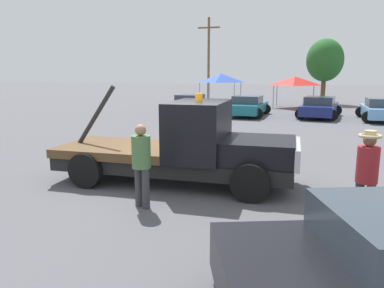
{
  "coord_description": "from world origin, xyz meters",
  "views": [
    {
      "loc": [
        3.32,
        -8.88,
        2.85
      ],
      "look_at": [
        0.5,
        0.0,
        1.05
      ],
      "focal_mm": 35.0,
      "sensor_mm": 36.0,
      "label": 1
    }
  ],
  "objects_px": {
    "person_at_hood": "(142,160)",
    "tow_truck": "(188,149)",
    "person_near_truck": "(367,171)",
    "parked_car_teal": "(248,106)",
    "utility_pole": "(209,57)",
    "parked_car_navy": "(319,107)",
    "parked_car_charcoal": "(191,104)",
    "canopy_tent_red": "(295,81)",
    "parked_car_skyblue": "(380,110)",
    "canopy_tent_blue": "(221,78)",
    "tree_left": "(325,60)"
  },
  "relations": [
    {
      "from": "canopy_tent_red",
      "to": "utility_pole",
      "type": "distance_m",
      "value": 10.47
    },
    {
      "from": "parked_car_teal",
      "to": "person_near_truck",
      "type": "bearing_deg",
      "value": -161.26
    },
    {
      "from": "tree_left",
      "to": "parked_car_teal",
      "type": "bearing_deg",
      "value": -113.15
    },
    {
      "from": "person_at_hood",
      "to": "canopy_tent_blue",
      "type": "distance_m",
      "value": 25.97
    },
    {
      "from": "utility_pole",
      "to": "canopy_tent_blue",
      "type": "bearing_deg",
      "value": -61.95
    },
    {
      "from": "person_near_truck",
      "to": "parked_car_teal",
      "type": "xyz_separation_m",
      "value": [
        -4.97,
        17.22,
        -0.42
      ]
    },
    {
      "from": "parked_car_charcoal",
      "to": "parked_car_teal",
      "type": "bearing_deg",
      "value": -89.73
    },
    {
      "from": "tow_truck",
      "to": "tree_left",
      "type": "xyz_separation_m",
      "value": [
        3.92,
        27.05,
        2.94
      ]
    },
    {
      "from": "parked_car_charcoal",
      "to": "tree_left",
      "type": "height_order",
      "value": "tree_left"
    },
    {
      "from": "parked_car_charcoal",
      "to": "canopy_tent_red",
      "type": "bearing_deg",
      "value": -42.16
    },
    {
      "from": "parked_car_teal",
      "to": "canopy_tent_red",
      "type": "distance_m",
      "value": 7.44
    },
    {
      "from": "parked_car_teal",
      "to": "parked_car_navy",
      "type": "bearing_deg",
      "value": -80.73
    },
    {
      "from": "person_at_hood",
      "to": "parked_car_navy",
      "type": "height_order",
      "value": "person_at_hood"
    },
    {
      "from": "person_at_hood",
      "to": "tow_truck",
      "type": "bearing_deg",
      "value": 10.58
    },
    {
      "from": "tree_left",
      "to": "person_near_truck",
      "type": "bearing_deg",
      "value": -89.86
    },
    {
      "from": "person_near_truck",
      "to": "parked_car_charcoal",
      "type": "bearing_deg",
      "value": 62.24
    },
    {
      "from": "parked_car_teal",
      "to": "parked_car_skyblue",
      "type": "xyz_separation_m",
      "value": [
        7.87,
        -0.03,
        -0.0
      ]
    },
    {
      "from": "parked_car_navy",
      "to": "parked_car_skyblue",
      "type": "xyz_separation_m",
      "value": [
        3.41,
        -0.55,
        -0.0
      ]
    },
    {
      "from": "canopy_tent_blue",
      "to": "tree_left",
      "type": "distance_m",
      "value": 9.42
    },
    {
      "from": "person_at_hood",
      "to": "utility_pole",
      "type": "bearing_deg",
      "value": 33.88
    },
    {
      "from": "parked_car_charcoal",
      "to": "canopy_tent_red",
      "type": "xyz_separation_m",
      "value": [
        6.57,
        6.65,
        1.51
      ]
    },
    {
      "from": "parked_car_teal",
      "to": "canopy_tent_blue",
      "type": "bearing_deg",
      "value": 27.63
    },
    {
      "from": "tow_truck",
      "to": "parked_car_charcoal",
      "type": "bearing_deg",
      "value": 104.97
    },
    {
      "from": "parked_car_skyblue",
      "to": "tree_left",
      "type": "height_order",
      "value": "tree_left"
    },
    {
      "from": "parked_car_charcoal",
      "to": "canopy_tent_blue",
      "type": "distance_m",
      "value": 8.05
    },
    {
      "from": "person_near_truck",
      "to": "utility_pole",
      "type": "distance_m",
      "value": 31.7
    },
    {
      "from": "canopy_tent_blue",
      "to": "canopy_tent_red",
      "type": "xyz_separation_m",
      "value": [
        6.33,
        -1.21,
        -0.17
      ]
    },
    {
      "from": "person_near_truck",
      "to": "parked_car_skyblue",
      "type": "distance_m",
      "value": 17.44
    },
    {
      "from": "person_near_truck",
      "to": "parked_car_charcoal",
      "type": "height_order",
      "value": "person_near_truck"
    },
    {
      "from": "person_near_truck",
      "to": "canopy_tent_blue",
      "type": "bearing_deg",
      "value": 54.01
    },
    {
      "from": "parked_car_teal",
      "to": "utility_pole",
      "type": "xyz_separation_m",
      "value": [
        -6.03,
        12.33,
        3.66
      ]
    },
    {
      "from": "parked_car_skyblue",
      "to": "canopy_tent_red",
      "type": "relative_size",
      "value": 1.43
    },
    {
      "from": "tow_truck",
      "to": "parked_car_navy",
      "type": "relative_size",
      "value": 1.28
    },
    {
      "from": "person_at_hood",
      "to": "parked_car_charcoal",
      "type": "relative_size",
      "value": 0.38
    },
    {
      "from": "tow_truck",
      "to": "parked_car_skyblue",
      "type": "relative_size",
      "value": 1.44
    },
    {
      "from": "person_at_hood",
      "to": "parked_car_teal",
      "type": "bearing_deg",
      "value": 23.32
    },
    {
      "from": "person_near_truck",
      "to": "canopy_tent_red",
      "type": "distance_m",
      "value": 24.17
    },
    {
      "from": "parked_car_teal",
      "to": "tree_left",
      "type": "xyz_separation_m",
      "value": [
        4.9,
        11.45,
        3.21
      ]
    },
    {
      "from": "utility_pole",
      "to": "parked_car_skyblue",
      "type": "bearing_deg",
      "value": -41.64
    },
    {
      "from": "parked_car_skyblue",
      "to": "parked_car_navy",
      "type": "bearing_deg",
      "value": 80.3
    },
    {
      "from": "person_near_truck",
      "to": "canopy_tent_blue",
      "type": "relative_size",
      "value": 0.59
    },
    {
      "from": "tow_truck",
      "to": "person_near_truck",
      "type": "distance_m",
      "value": 4.31
    },
    {
      "from": "person_at_hood",
      "to": "tree_left",
      "type": "bearing_deg",
      "value": 12.94
    },
    {
      "from": "parked_car_navy",
      "to": "parked_car_teal",
      "type": "bearing_deg",
      "value": 104.13
    },
    {
      "from": "tow_truck",
      "to": "person_at_hood",
      "type": "bearing_deg",
      "value": -103.26
    },
    {
      "from": "tow_truck",
      "to": "canopy_tent_red",
      "type": "bearing_deg",
      "value": 83.39
    },
    {
      "from": "parked_car_navy",
      "to": "utility_pole",
      "type": "distance_m",
      "value": 16.22
    },
    {
      "from": "parked_car_teal",
      "to": "utility_pole",
      "type": "bearing_deg",
      "value": 28.72
    },
    {
      "from": "parked_car_teal",
      "to": "canopy_tent_red",
      "type": "relative_size",
      "value": 1.5
    },
    {
      "from": "canopy_tent_blue",
      "to": "tree_left",
      "type": "bearing_deg",
      "value": 21.69
    }
  ]
}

